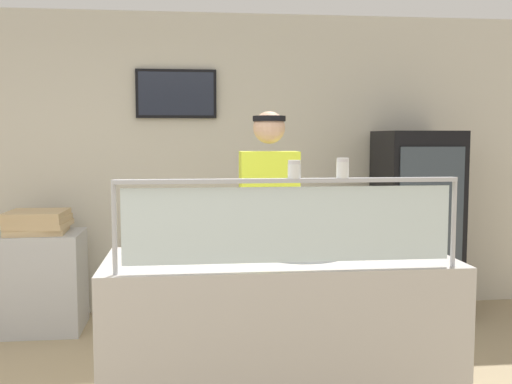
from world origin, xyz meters
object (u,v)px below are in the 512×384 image
(parmesan_shaker, at_px, (294,170))
(pizza_server, at_px, (294,249))
(pizza_box_stack, at_px, (38,222))
(pizza_tray, at_px, (302,252))
(drink_fridge, at_px, (416,224))
(pepper_flake_shaker, at_px, (343,169))
(worker_figure, at_px, (270,227))

(parmesan_shaker, bearing_deg, pizza_server, 79.58)
(pizza_server, distance_m, pizza_box_stack, 2.59)
(pizza_tray, height_order, drink_fridge, drink_fridge)
(drink_fridge, bearing_deg, pepper_flake_shaker, -119.20)
(pizza_tray, relative_size, drink_fridge, 0.28)
(pepper_flake_shaker, height_order, worker_figure, worker_figure)
(pepper_flake_shaker, xyz_separation_m, worker_figure, (-0.21, 1.06, -0.43))
(parmesan_shaker, relative_size, pepper_flake_shaker, 0.90)
(pepper_flake_shaker, height_order, pizza_box_stack, pepper_flake_shaker)
(worker_figure, bearing_deg, pizza_server, -87.35)
(pizza_tray, relative_size, pizza_box_stack, 0.94)
(drink_fridge, xyz_separation_m, pizza_box_stack, (-3.22, -0.04, 0.08))
(drink_fridge, height_order, pizza_box_stack, drink_fridge)
(pizza_server, distance_m, drink_fridge, 2.41)
(parmesan_shaker, xyz_separation_m, worker_figure, (0.03, 1.06, -0.43))
(pizza_server, relative_size, parmesan_shaker, 3.22)
(pizza_tray, xyz_separation_m, pizza_box_stack, (-1.83, 1.86, -0.06))
(parmesan_shaker, xyz_separation_m, drink_fridge, (1.50, 2.26, -0.61))
(pizza_tray, bearing_deg, pepper_flake_shaker, -70.41)
(pizza_server, xyz_separation_m, pepper_flake_shaker, (0.17, -0.34, 0.45))
(pizza_tray, distance_m, pizza_server, 0.06)
(pizza_tray, distance_m, pizza_box_stack, 2.61)
(worker_figure, distance_m, pizza_box_stack, 2.10)
(pepper_flake_shaker, distance_m, drink_fridge, 2.66)
(worker_figure, relative_size, drink_fridge, 1.07)
(pizza_tray, relative_size, worker_figure, 0.27)
(pizza_server, bearing_deg, pizza_box_stack, 138.42)
(pizza_server, xyz_separation_m, pizza_box_stack, (-1.79, 1.88, -0.09))
(pepper_flake_shaker, distance_m, pizza_box_stack, 3.01)
(pizza_server, bearing_deg, parmesan_shaker, -95.51)
(pizza_server, height_order, parmesan_shaker, parmesan_shaker)
(drink_fridge, bearing_deg, pizza_box_stack, -179.22)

